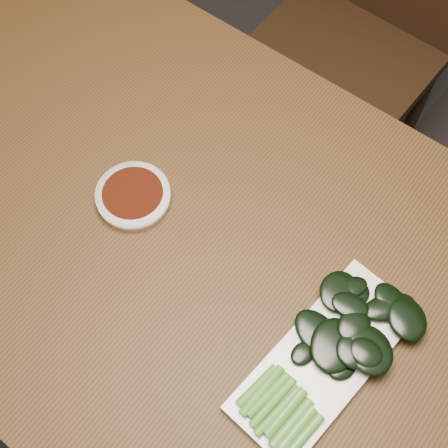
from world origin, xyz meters
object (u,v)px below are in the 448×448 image
(serving_plate, at_px, (324,359))
(gai_lan, at_px, (342,345))
(chair_far, at_px, (356,30))
(table, at_px, (225,277))
(sauce_bowl, at_px, (133,196))

(serving_plate, bearing_deg, gai_lan, 69.81)
(chair_far, xyz_separation_m, gai_lan, (0.41, -0.80, 0.29))
(table, bearing_deg, chair_far, 103.79)
(sauce_bowl, bearing_deg, gai_lan, -1.15)
(sauce_bowl, distance_m, gai_lan, 0.40)
(table, xyz_separation_m, sauce_bowl, (-0.18, -0.01, 0.08))
(table, distance_m, gai_lan, 0.24)
(table, height_order, serving_plate, serving_plate)
(gai_lan, bearing_deg, sauce_bowl, 178.85)
(table, height_order, sauce_bowl, sauce_bowl)
(sauce_bowl, distance_m, serving_plate, 0.40)
(sauce_bowl, bearing_deg, chair_far, 90.74)
(table, bearing_deg, gai_lan, -3.60)
(gai_lan, bearing_deg, chair_far, 117.23)
(serving_plate, relative_size, gai_lan, 1.01)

